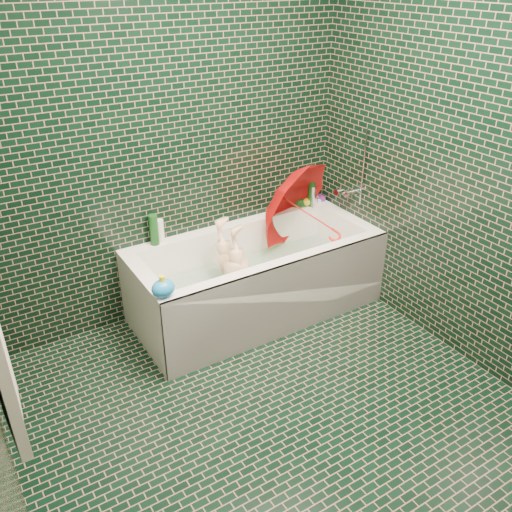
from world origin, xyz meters
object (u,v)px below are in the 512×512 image
bathtub (257,285)px  child (238,280)px  umbrella (308,214)px  rubber_duck (308,201)px  bath_toy (163,288)px

bathtub → child: (-0.16, -0.01, 0.10)m
umbrella → bathtub: bearing=173.8°
child → rubber_duck: 0.93m
bathtub → umbrella: 0.63m
child → umbrella: (0.63, 0.07, 0.32)m
umbrella → bath_toy: umbrella is taller
rubber_duck → bathtub: bearing=-164.0°
bathtub → bath_toy: bearing=-160.1°
umbrella → rubber_duck: size_ratio=6.25×
bathtub → bath_toy: bath_toy is taller
bathtub → bath_toy: (-0.80, -0.29, 0.40)m
child → umbrella: bearing=93.2°
rubber_duck → bath_toy: 1.59m
bath_toy → bathtub: bearing=25.6°
umbrella → rubber_duck: bearing=40.0°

